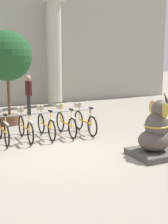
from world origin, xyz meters
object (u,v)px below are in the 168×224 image
bicycle_2 (3,129)px  bicycle_4 (46,124)px  elephant_statue (156,134)px  bicycle_5 (66,122)px  bicycle_3 (25,127)px  person_pedestrian (29,91)px  bicycle_6 (85,121)px  potted_tree (7,58)px

bicycle_2 → bicycle_4: 1.33m
elephant_statue → bicycle_5: bearing=112.8°
bicycle_5 → bicycle_3: bearing=-178.1°
person_pedestrian → bicycle_3: bearing=-106.9°
bicycle_4 → elephant_statue: (1.92, -2.99, 0.17)m
bicycle_2 → bicycle_5: 1.99m
bicycle_6 → elephant_statue: size_ratio=1.01×
potted_tree → bicycle_5: bearing=-59.2°
bicycle_2 → person_pedestrian: (1.80, 3.71, 0.62)m
bicycle_3 → bicycle_4: size_ratio=1.00×
bicycle_3 → bicycle_5: 1.33m
person_pedestrian → potted_tree: bearing=-127.5°
bicycle_2 → elephant_statue: (3.24, -2.97, 0.17)m
bicycle_2 → bicycle_4: bearing=0.7°
elephant_statue → person_pedestrian: person_pedestrian is taller
bicycle_2 → bicycle_4: same height
bicycle_5 → bicycle_6: 0.66m
bicycle_4 → potted_tree: size_ratio=0.50×
bicycle_4 → bicycle_5: (0.66, -0.01, 0.00)m
bicycle_6 → person_pedestrian: 3.87m
bicycle_3 → bicycle_6: 1.99m
elephant_statue → person_pedestrian: 6.85m
bicycle_6 → bicycle_4: bearing=178.4°
bicycle_4 → bicycle_2: bearing=-179.3°
bicycle_2 → elephant_statue: elephant_statue is taller
bicycle_4 → person_pedestrian: size_ratio=1.00×
bicycle_5 → elephant_statue: bearing=-67.2°
bicycle_3 → bicycle_4: same height
bicycle_3 → potted_tree: size_ratio=0.50×
bicycle_3 → potted_tree: potted_tree is taller
bicycle_4 → person_pedestrian: person_pedestrian is taller
person_pedestrian → potted_tree: (-1.14, -1.48, 1.40)m
bicycle_3 → person_pedestrian: 3.96m
bicycle_6 → elephant_statue: elephant_statue is taller
bicycle_2 → person_pedestrian: size_ratio=1.00×
bicycle_3 → elephant_statue: bearing=-48.7°
bicycle_2 → bicycle_3: same height
bicycle_4 → bicycle_6: bearing=-1.6°
bicycle_6 → elephant_statue: (0.59, -2.95, 0.17)m
bicycle_3 → potted_tree: 3.04m
bicycle_2 → bicycle_5: size_ratio=1.00×
bicycle_2 → bicycle_5: bearing=0.2°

